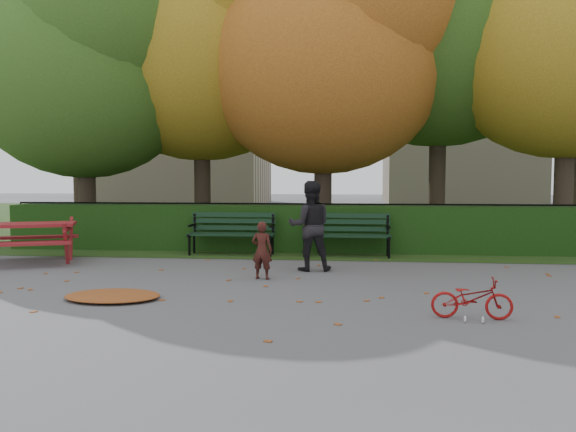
# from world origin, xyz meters

# --- Properties ---
(ground) EXTENTS (90.00, 90.00, 0.00)m
(ground) POSITION_xyz_m (0.00, 0.00, 0.00)
(ground) COLOR slate
(ground) RESTS_ON ground
(grass_strip) EXTENTS (90.00, 90.00, 0.00)m
(grass_strip) POSITION_xyz_m (0.00, 14.00, 0.01)
(grass_strip) COLOR #1E3812
(grass_strip) RESTS_ON ground
(building_left) EXTENTS (10.00, 7.00, 15.00)m
(building_left) POSITION_xyz_m (-9.00, 26.00, 7.50)
(building_left) COLOR tan
(building_left) RESTS_ON ground
(building_right) EXTENTS (9.00, 6.00, 12.00)m
(building_right) POSITION_xyz_m (8.00, 28.00, 6.00)
(building_right) COLOR tan
(building_right) RESTS_ON ground
(hedge) EXTENTS (13.00, 0.90, 1.00)m
(hedge) POSITION_xyz_m (0.00, 4.50, 0.50)
(hedge) COLOR black
(hedge) RESTS_ON ground
(iron_fence) EXTENTS (14.00, 0.04, 1.02)m
(iron_fence) POSITION_xyz_m (0.00, 5.30, 0.54)
(iron_fence) COLOR black
(iron_fence) RESTS_ON ground
(tree_a) EXTENTS (5.88, 5.60, 7.48)m
(tree_a) POSITION_xyz_m (-5.19, 5.58, 4.52)
(tree_a) COLOR #31241C
(tree_a) RESTS_ON ground
(tree_b) EXTENTS (6.72, 6.40, 8.79)m
(tree_b) POSITION_xyz_m (-2.44, 6.75, 5.40)
(tree_b) COLOR #31241C
(tree_b) RESTS_ON ground
(tree_c) EXTENTS (6.30, 6.00, 8.00)m
(tree_c) POSITION_xyz_m (0.83, 5.96, 4.82)
(tree_c) COLOR #31241C
(tree_c) RESTS_ON ground
(tree_d) EXTENTS (7.14, 6.80, 9.58)m
(tree_d) POSITION_xyz_m (3.88, 7.23, 5.98)
(tree_d) COLOR #31241C
(tree_d) RESTS_ON ground
(tree_f) EXTENTS (6.93, 6.60, 9.19)m
(tree_f) POSITION_xyz_m (-7.13, 9.24, 5.69)
(tree_f) COLOR #31241C
(tree_f) RESTS_ON ground
(bench_left) EXTENTS (1.80, 0.57, 0.88)m
(bench_left) POSITION_xyz_m (-1.30, 3.70, 0.52)
(bench_left) COLOR black
(bench_left) RESTS_ON ground
(bench_right) EXTENTS (1.80, 0.57, 0.88)m
(bench_right) POSITION_xyz_m (1.10, 3.70, 0.52)
(bench_right) COLOR black
(bench_right) RESTS_ON ground
(picnic_table) EXTENTS (2.20, 2.00, 0.87)m
(picnic_table) POSITION_xyz_m (-4.95, 2.05, 0.60)
(picnic_table) COLOR maroon
(picnic_table) RESTS_ON ground
(leaf_pile) EXTENTS (1.48, 1.21, 0.09)m
(leaf_pile) POSITION_xyz_m (-2.02, -0.74, 0.04)
(leaf_pile) COLOR brown
(leaf_pile) RESTS_ON ground
(leaf_scatter) EXTENTS (9.00, 5.70, 0.01)m
(leaf_scatter) POSITION_xyz_m (0.00, 0.30, 0.01)
(leaf_scatter) COLOR brown
(leaf_scatter) RESTS_ON ground
(child) EXTENTS (0.37, 0.27, 0.93)m
(child) POSITION_xyz_m (-0.24, 0.93, 0.47)
(child) COLOR #3C1813
(child) RESTS_ON ground
(adult) EXTENTS (0.84, 0.70, 1.57)m
(adult) POSITION_xyz_m (0.47, 1.85, 0.79)
(adult) COLOR black
(adult) RESTS_ON ground
(bicycle) EXTENTS (0.93, 0.38, 0.48)m
(bicycle) POSITION_xyz_m (2.55, -1.32, 0.24)
(bicycle) COLOR maroon
(bicycle) RESTS_ON ground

